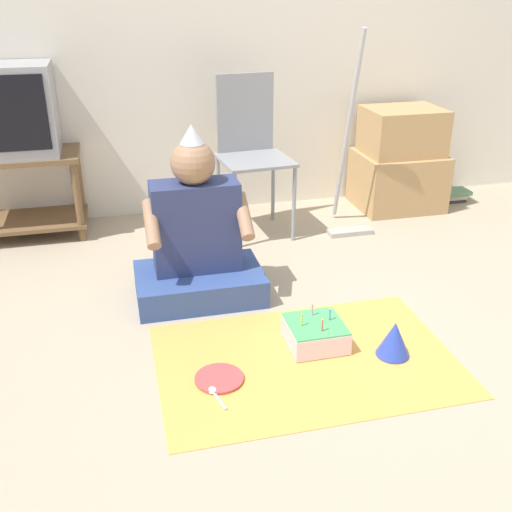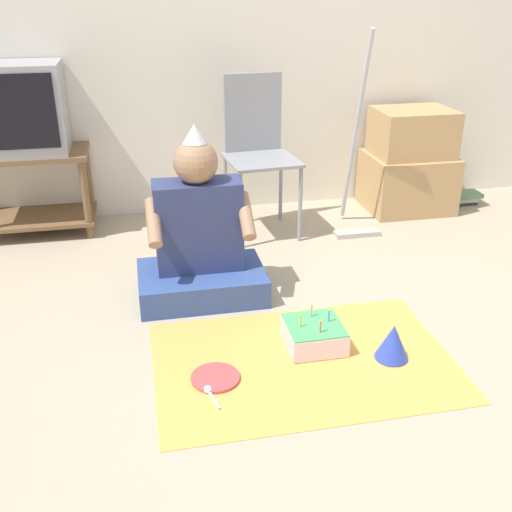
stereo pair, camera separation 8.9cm
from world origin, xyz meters
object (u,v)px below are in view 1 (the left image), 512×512
(folding_chair, at_px, (251,144))
(dust_mop, at_px, (349,176))
(paper_plate, at_px, (219,378))
(person_seated, at_px, (197,244))
(party_hat_blue, at_px, (394,339))
(cardboard_box_stack, at_px, (399,162))
(birthday_cake, at_px, (315,333))
(book_pile, at_px, (454,195))
(tv, at_px, (11,110))

(folding_chair, height_order, dust_mop, dust_mop)
(paper_plate, bearing_deg, person_seated, 87.35)
(party_hat_blue, bearing_deg, folding_chair, 99.57)
(cardboard_box_stack, bearing_deg, party_hat_blue, -115.94)
(folding_chair, relative_size, birthday_cake, 3.90)
(cardboard_box_stack, xyz_separation_m, book_pile, (0.46, 0.00, -0.27))
(person_seated, xyz_separation_m, paper_plate, (-0.03, -0.73, -0.27))
(tv, height_order, party_hat_blue, tv)
(folding_chair, xyz_separation_m, cardboard_box_stack, (1.08, 0.16, -0.23))
(tv, height_order, cardboard_box_stack, tv)
(cardboard_box_stack, distance_m, dust_mop, 0.59)
(book_pile, relative_size, birthday_cake, 0.82)
(dust_mop, relative_size, paper_plate, 6.19)
(folding_chair, height_order, person_seated, folding_chair)
(birthday_cake, distance_m, paper_plate, 0.48)
(cardboard_box_stack, height_order, person_seated, person_seated)
(book_pile, bearing_deg, tv, 178.69)
(dust_mop, height_order, paper_plate, dust_mop)
(book_pile, xyz_separation_m, paper_plate, (-2.03, -1.68, -0.03))
(book_pile, height_order, party_hat_blue, party_hat_blue)
(tv, distance_m, folding_chair, 1.39)
(tv, distance_m, cardboard_box_stack, 2.48)
(tv, xyz_separation_m, person_seated, (0.90, -1.02, -0.49))
(cardboard_box_stack, bearing_deg, tv, 178.44)
(tv, xyz_separation_m, cardboard_box_stack, (2.44, -0.07, -0.45))
(dust_mop, relative_size, party_hat_blue, 7.88)
(folding_chair, distance_m, book_pile, 1.62)
(tv, xyz_separation_m, book_pile, (2.89, -0.07, -0.73))
(person_seated, xyz_separation_m, party_hat_blue, (0.72, -0.73, -0.20))
(book_pile, xyz_separation_m, party_hat_blue, (-1.28, -1.69, 0.04))
(dust_mop, distance_m, book_pile, 1.05)
(tv, distance_m, party_hat_blue, 2.48)
(dust_mop, bearing_deg, tv, 168.68)
(birthday_cake, bearing_deg, party_hat_blue, -27.98)
(tv, height_order, dust_mop, dust_mop)
(paper_plate, bearing_deg, cardboard_box_stack, 47.03)
(dust_mop, distance_m, party_hat_blue, 1.43)
(tv, height_order, person_seated, tv)
(person_seated, distance_m, birthday_cake, 0.75)
(book_pile, height_order, person_seated, person_seated)
(tv, bearing_deg, paper_plate, -63.68)
(cardboard_box_stack, xyz_separation_m, birthday_cake, (-1.12, -1.53, -0.26))
(book_pile, distance_m, birthday_cake, 2.19)
(cardboard_box_stack, bearing_deg, dust_mop, -147.12)
(party_hat_blue, distance_m, paper_plate, 0.75)
(tv, distance_m, dust_mop, 2.02)
(dust_mop, bearing_deg, book_pile, 18.65)
(book_pile, height_order, birthday_cake, birthday_cake)
(tv, xyz_separation_m, birthday_cake, (1.32, -1.60, -0.71))
(folding_chair, xyz_separation_m, dust_mop, (0.58, -0.17, -0.19))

